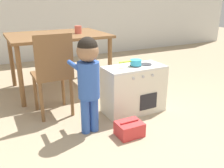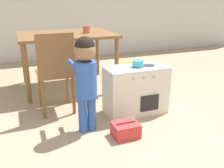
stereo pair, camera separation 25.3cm
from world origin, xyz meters
The scene contains 7 objects.
play_kitchen centered at (0.28, 0.96, 0.26)m, with size 0.67×0.35×0.53m.
toy_pot centered at (0.29, 0.96, 0.57)m, with size 0.27×0.12×0.06m.
child_figure centered at (-0.33, 0.77, 0.59)m, with size 0.22×0.36×0.91m.
toy_basket centered at (-0.03, 0.53, 0.07)m, with size 0.24×0.19×0.15m.
dining_table centered at (-0.23, 2.07, 0.68)m, with size 1.26×0.94×0.77m.
dining_chair_near centered at (-0.53, 1.27, 0.48)m, with size 0.38×0.38×0.90m.
cup_on_table centered at (0.03, 1.99, 0.82)m, with size 0.09×0.09×0.10m.
Camera 2 is at (-0.89, -1.33, 1.23)m, focal length 40.00 mm.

